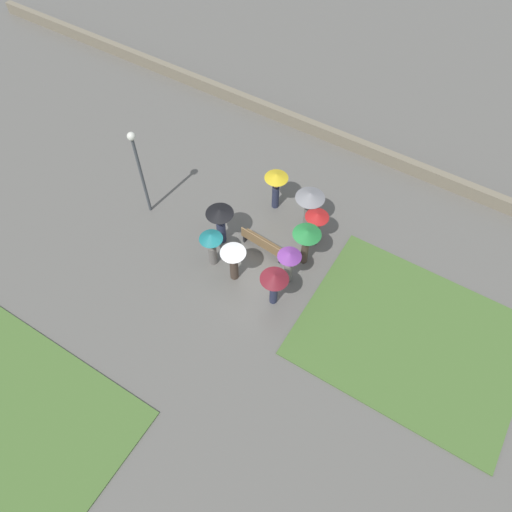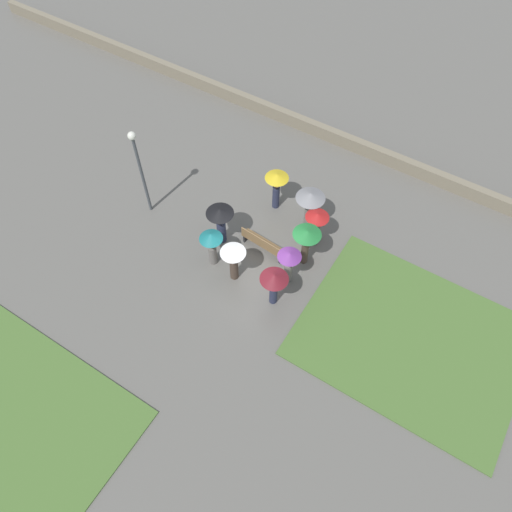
{
  "view_description": "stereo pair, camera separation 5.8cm",
  "coord_description": "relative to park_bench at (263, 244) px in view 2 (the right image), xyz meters",
  "views": [
    {
      "loc": [
        -5.8,
        9.26,
        16.34
      ],
      "look_at": [
        -0.15,
        0.14,
        1.02
      ],
      "focal_mm": 35.0,
      "sensor_mm": 36.0,
      "label": 1
    },
    {
      "loc": [
        -5.85,
        9.23,
        16.34
      ],
      "look_at": [
        -0.15,
        0.14,
        1.02
      ],
      "focal_mm": 35.0,
      "sensor_mm": 36.0,
      "label": 2
    }
  ],
  "objects": [
    {
      "name": "crowd_person_yellow",
      "position": [
        0.79,
        -2.31,
        0.9
      ],
      "size": [
        0.98,
        0.98,
        1.92
      ],
      "rotation": [
        0.0,
        0.0,
        2.75
      ],
      "color": "#282D47",
      "rests_on": "ground_plane"
    },
    {
      "name": "crowd_person_green",
      "position": [
        -1.62,
        -0.44,
        0.98
      ],
      "size": [
        1.09,
        1.09,
        1.93
      ],
      "rotation": [
        0.0,
        0.0,
        1.69
      ],
      "color": "#47382D",
      "rests_on": "ground_plane"
    },
    {
      "name": "crowd_person_teal",
      "position": [
        1.37,
        1.49,
        0.81
      ],
      "size": [
        0.9,
        0.9,
        1.79
      ],
      "rotation": [
        0.0,
        0.0,
        1.87
      ],
      "color": "slate",
      "rests_on": "ground_plane"
    },
    {
      "name": "crowd_person_grey",
      "position": [
        -0.84,
        -2.17,
        0.98
      ],
      "size": [
        1.18,
        1.18,
        1.89
      ],
      "rotation": [
        0.0,
        0.0,
        3.12
      ],
      "color": "slate",
      "rests_on": "ground_plane"
    },
    {
      "name": "crowd_person_white",
      "position": [
        0.29,
        1.63,
        0.85
      ],
      "size": [
        0.97,
        0.97,
        1.84
      ],
      "rotation": [
        0.0,
        0.0,
        1.95
      ],
      "color": "#47382D",
      "rests_on": "ground_plane"
    },
    {
      "name": "crowd_person_purple",
      "position": [
        -1.51,
        0.66,
        0.73
      ],
      "size": [
        0.9,
        0.9,
        1.74
      ],
      "rotation": [
        0.0,
        0.0,
        3.78
      ],
      "color": "slate",
      "rests_on": "ground_plane"
    },
    {
      "name": "parapet_wall",
      "position": [
        -0.13,
        -7.25,
        -0.15
      ],
      "size": [
        45.0,
        0.35,
        0.65
      ],
      "color": "gray",
      "rests_on": "ground_plane"
    },
    {
      "name": "crowd_person_red",
      "position": [
        -1.51,
        -1.48,
        0.66
      ],
      "size": [
        0.93,
        0.93,
        1.77
      ],
      "rotation": [
        0.0,
        0.0,
        1.13
      ],
      "color": "slate",
      "rests_on": "ground_plane"
    },
    {
      "name": "lamp_post",
      "position": [
        5.22,
        0.67,
        2.26
      ],
      "size": [
        0.32,
        0.32,
        4.23
      ],
      "color": "#474C51",
      "rests_on": "ground_plane"
    },
    {
      "name": "crowd_person_maroon",
      "position": [
        -1.54,
        1.77,
        0.92
      ],
      "size": [
        1.04,
        1.04,
        1.8
      ],
      "rotation": [
        0.0,
        0.0,
        3.55
      ],
      "color": "#282D47",
      "rests_on": "ground_plane"
    },
    {
      "name": "ground_plane",
      "position": [
        -0.13,
        0.84,
        -0.48
      ],
      "size": [
        90.0,
        90.0,
        0.0
      ],
      "primitive_type": "plane",
      "color": "#66635E"
    },
    {
      "name": "crowd_person_black",
      "position": [
        1.7,
        0.41,
        0.89
      ],
      "size": [
        1.1,
        1.1,
        1.92
      ],
      "rotation": [
        0.0,
        0.0,
        3.23
      ],
      "color": "#282D47",
      "rests_on": "ground_plane"
    },
    {
      "name": "lawn_patch_near",
      "position": [
        -6.54,
        0.51,
        -0.45
      ],
      "size": [
        7.66,
        6.13,
        0.06
      ],
      "color": "#4C7033",
      "rests_on": "ground_plane"
    },
    {
      "name": "park_bench",
      "position": [
        0.0,
        0.0,
        0.0
      ],
      "size": [
        1.98,
        0.58,
        0.9
      ],
      "rotation": [
        0.0,
        0.0,
        -0.08
      ],
      "color": "brown",
      "rests_on": "ground_plane"
    }
  ]
}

